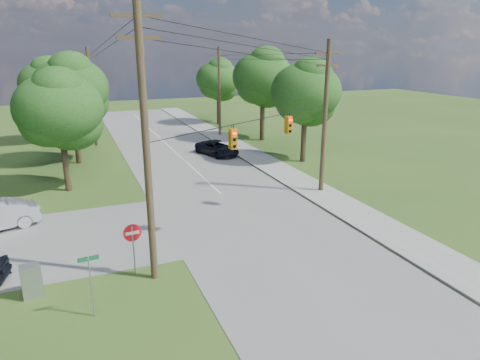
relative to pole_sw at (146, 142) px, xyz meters
name	(u,v)px	position (x,y,z in m)	size (l,w,h in m)	color
ground	(252,263)	(4.60, -0.40, -6.23)	(140.00, 140.00, 0.00)	#2E4F1A
main_road	(249,220)	(6.60, 4.60, -6.21)	(10.00, 100.00, 0.03)	gray
sidewalk_east	(343,204)	(13.30, 4.60, -6.17)	(2.60, 100.00, 0.12)	#A19F96
pole_sw	(146,142)	(0.00, 0.00, 0.00)	(2.00, 0.32, 12.00)	brown
pole_ne	(325,116)	(13.50, 7.60, -0.76)	(2.00, 0.32, 10.50)	brown
pole_north_e	(219,92)	(13.50, 29.60, -1.10)	(2.00, 0.32, 10.00)	brown
pole_north_w	(92,96)	(-0.40, 29.60, -1.10)	(2.00, 0.32, 10.00)	brown
power_lines	(205,60)	(6.10, 11.14, 2.93)	(13.93, 29.62, 4.93)	black
traffic_signals	(263,131)	(7.15, 4.03, -0.73)	(4.91, 3.27, 1.05)	#CA7D0B
tree_w_near	(59,109)	(-3.40, 14.60, -0.30)	(6.00, 6.00, 8.40)	#473623
tree_w_mid	(71,89)	(-2.40, 22.60, 0.35)	(6.40, 6.40, 9.22)	#473623
tree_w_far	(49,84)	(-4.40, 32.60, 0.02)	(6.00, 6.00, 8.73)	#473623
tree_e_near	(306,92)	(16.60, 15.60, 0.02)	(6.20, 6.20, 8.81)	#473623
tree_e_mid	(263,77)	(17.10, 25.60, 0.68)	(6.60, 6.60, 9.64)	#473623
tree_e_far	(218,79)	(16.10, 37.60, -0.31)	(5.80, 5.80, 8.32)	#473623
car_main_north	(217,148)	(10.10, 20.69, -5.52)	(2.26, 4.90, 1.36)	black
control_cabinet	(31,281)	(-5.01, 0.35, -5.51)	(0.79, 0.57, 1.43)	gray
do_not_enter_sign	(133,238)	(-0.77, 0.60, -4.43)	(0.83, 0.11, 2.48)	gray
street_name_sign	(90,278)	(-2.74, -2.04, -4.59)	(0.77, 0.10, 2.55)	gray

